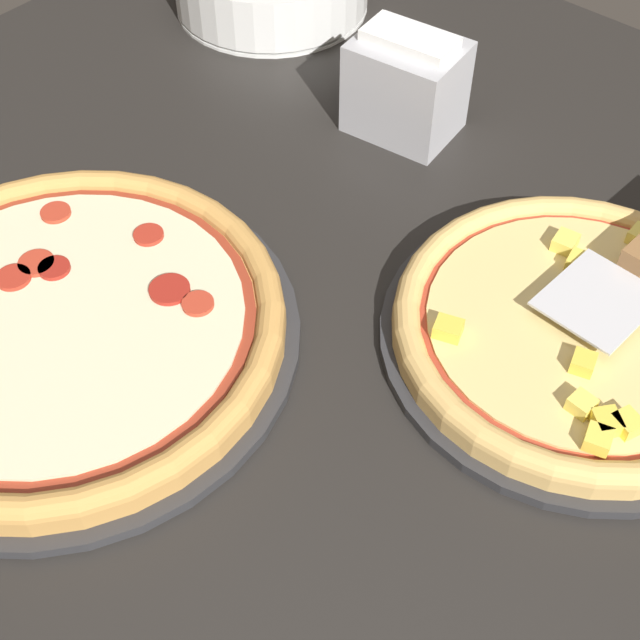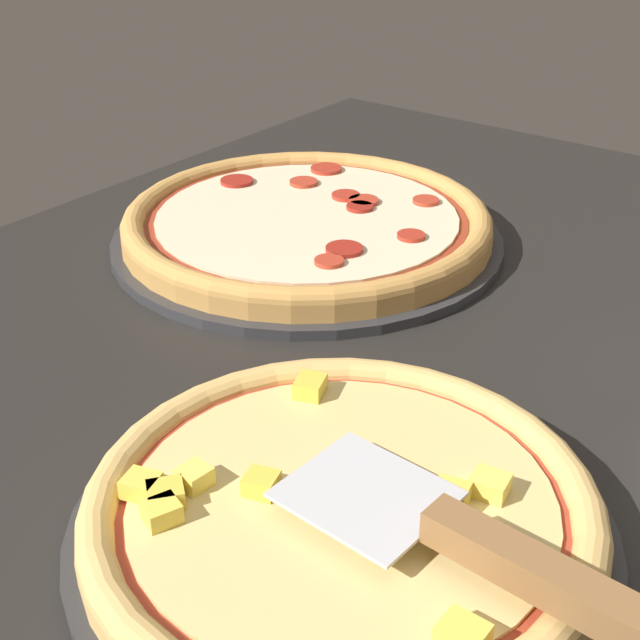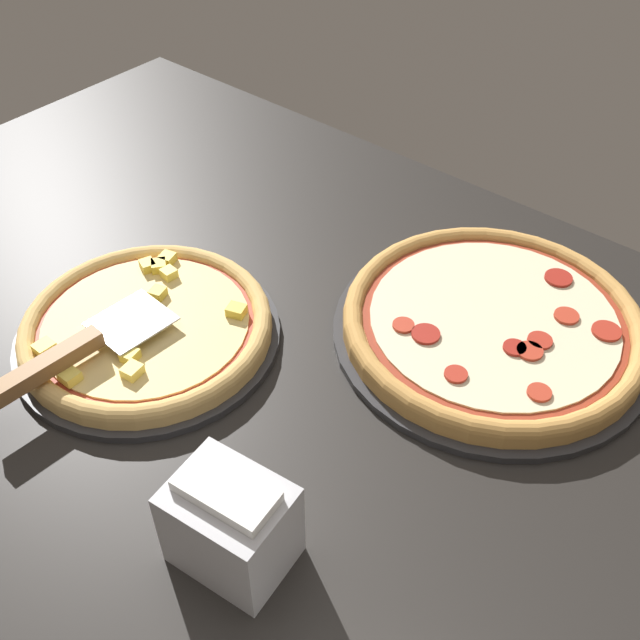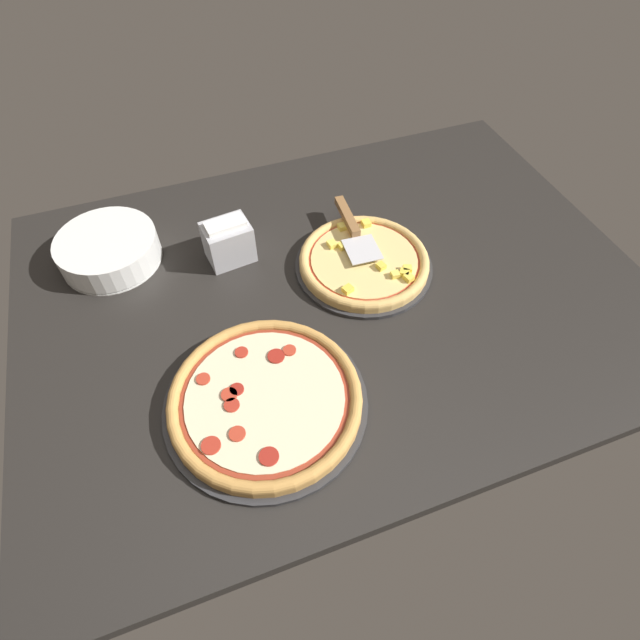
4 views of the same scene
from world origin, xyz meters
The scene contains 6 objects.
ground_plane centered at (0.00, 0.00, -1.80)cm, with size 144.80×106.22×3.60cm, color black.
pizza_pan_front centered at (-8.88, -4.23, 0.50)cm, with size 33.33×33.33×1.00cm, color #2D2D30.
pizza_front centered at (-8.89, -4.22, 2.26)cm, with size 31.33×31.33×3.15cm.
pizza_pan_back centered at (24.01, 24.06, 0.50)cm, with size 40.12×40.12×1.00cm, color #2D2D30.
pizza_back centered at (24.04, 24.06, 2.43)cm, with size 37.72×37.72×2.93cm.
napkin_holder centered at (20.66, -18.62, 5.32)cm, with size 11.82×9.74×11.25cm.
Camera 1 is at (-24.21, 46.41, 58.63)cm, focal length 50.00 mm.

